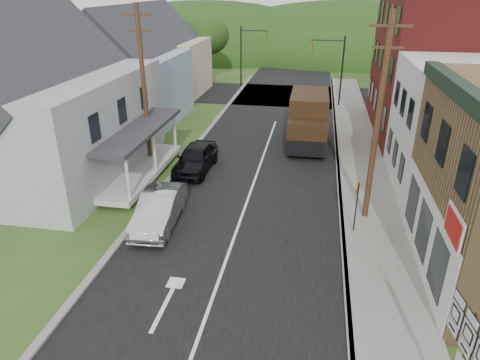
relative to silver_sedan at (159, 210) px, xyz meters
The scene contains 23 objects.
ground 3.81m from the silver_sedan, 20.72° to the right, with size 120.00×120.00×0.00m, color #2D4719.
road 9.38m from the silver_sedan, 68.07° to the left, with size 9.00×90.00×0.02m, color black.
cross_road 25.93m from the silver_sedan, 82.25° to the left, with size 60.00×9.00×0.02m, color black.
sidewalk_right 11.54m from the silver_sedan, 35.41° to the left, with size 2.80×55.00×0.15m, color slate.
curb_right 10.48m from the silver_sedan, 39.70° to the left, with size 0.20×55.00×0.15m, color slate.
curb_left 6.81m from the silver_sedan, 99.83° to the left, with size 0.30×55.00×0.12m, color slate.
storefront_red 21.97m from the silver_sedan, 46.66° to the left, with size 8.00×12.00×10.00m, color maroon.
house_gray 10.32m from the silver_sedan, 151.19° to the left, with size 10.20×12.24×8.35m.
house_blue 17.63m from the silver_sedan, 115.58° to the left, with size 7.14×8.16×7.28m.
house_cream 26.11m from the silver_sedan, 107.98° to the left, with size 7.14×8.16×7.28m.
utility_pole_right 10.14m from the silver_sedan, 13.47° to the left, with size 1.60×0.26×9.00m.
utility_pole_left 8.31m from the silver_sedan, 114.24° to the left, with size 1.60×0.26×9.00m.
traffic_signal_right 23.70m from the silver_sedan, 70.63° to the left, with size 2.87×0.20×6.00m.
traffic_signal_left 29.35m from the silver_sedan, 91.59° to the left, with size 2.87×0.20×6.00m.
tree_left_b 17.71m from the silver_sedan, 141.67° to the left, with size 4.80×4.80×6.94m.
tree_left_c 24.83m from the silver_sedan, 129.70° to the left, with size 5.80×5.80×8.41m.
tree_left_d 31.44m from the silver_sedan, 100.18° to the left, with size 4.80×4.80×6.94m.
forested_ridge 53.80m from the silver_sedan, 86.28° to the left, with size 90.00×30.00×16.00m, color black.
silver_sedan is the anchor object (origin of this frame).
dark_sedan 6.17m from the silver_sedan, 90.52° to the left, with size 1.81×4.51×1.54m, color black.
delivery_van 13.32m from the silver_sedan, 62.72° to the left, with size 2.56×6.05×3.37m.
route_sign_cluster 12.98m from the silver_sedan, 37.35° to the right, with size 0.33×1.83×3.22m.
warning_sign 8.56m from the silver_sedan, ahead, with size 0.21×0.64×2.40m.
Camera 1 is at (3.00, -14.47, 9.82)m, focal length 32.00 mm.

